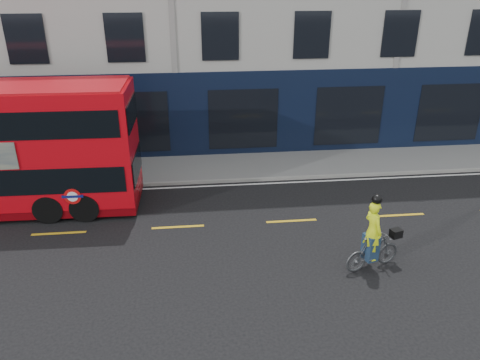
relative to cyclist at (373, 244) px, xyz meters
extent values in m
plane|color=black|center=(-5.75, 1.53, -0.83)|extent=(120.00, 120.00, 0.00)
cube|color=slate|center=(-5.75, 8.03, -0.77)|extent=(60.00, 3.00, 0.12)
cube|color=gray|center=(-5.75, 6.53, -0.76)|extent=(60.00, 0.12, 0.13)
cube|color=black|center=(-5.75, 9.51, 1.17)|extent=(50.00, 0.08, 4.00)
cube|color=silver|center=(-5.75, 6.23, -0.82)|extent=(58.00, 0.10, 0.01)
cube|color=black|center=(-7.18, 4.99, 0.78)|extent=(0.08, 2.33, 0.93)
cube|color=black|center=(-7.18, 4.99, 2.74)|extent=(0.08, 2.33, 0.93)
cylinder|color=red|center=(-9.30, 3.70, 0.21)|extent=(0.58, 0.03, 0.58)
cylinder|color=white|center=(-9.30, 3.69, 0.21)|extent=(0.37, 0.03, 0.37)
cube|color=#0C1459|center=(-9.30, 3.69, 0.21)|extent=(0.72, 0.03, 0.09)
cylinder|color=black|center=(-8.96, 5.02, -0.31)|extent=(1.08, 2.66, 1.04)
cylinder|color=black|center=(-10.21, 5.04, -0.31)|extent=(1.08, 2.66, 1.04)
imported|color=#484A4D|center=(0.03, 0.01, -0.28)|extent=(1.90, 1.02, 1.10)
imported|color=#C9DF13|center=(-0.08, -0.02, 0.49)|extent=(0.61, 0.76, 1.82)
cube|color=black|center=(0.77, 0.23, 0.18)|extent=(0.38, 0.33, 0.25)
cube|color=#1C314B|center=(-0.08, -0.02, -0.08)|extent=(0.45, 0.52, 0.80)
sphere|color=black|center=(-0.08, -0.02, 1.49)|extent=(0.30, 0.30, 0.30)
camera|label=1|loc=(-5.10, -11.16, 7.38)|focal=35.00mm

